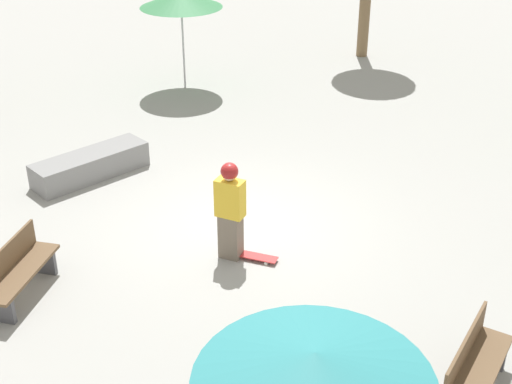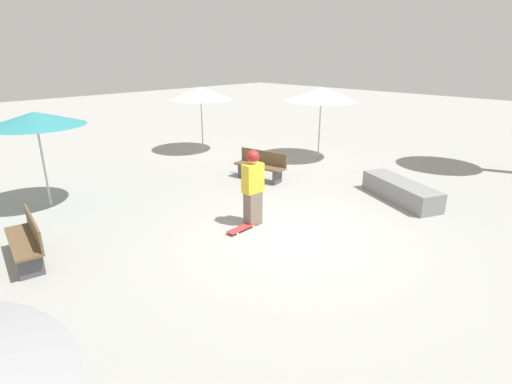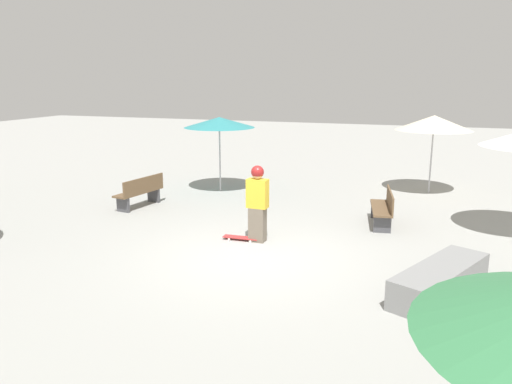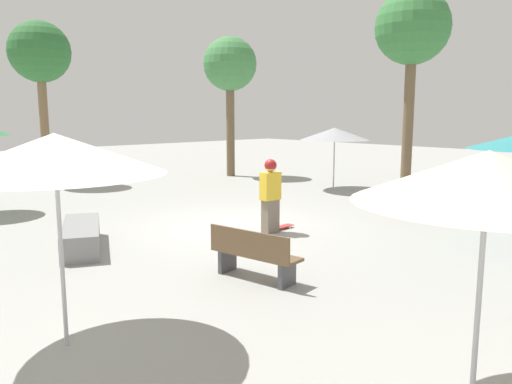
{
  "view_description": "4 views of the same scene",
  "coord_description": "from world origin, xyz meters",
  "px_view_note": "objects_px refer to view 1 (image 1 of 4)",
  "views": [
    {
      "loc": [
        -4.28,
        9.87,
        6.4
      ],
      "look_at": [
        -0.74,
        1.11,
        1.37
      ],
      "focal_mm": 50.0,
      "sensor_mm": 36.0,
      "label": 1
    },
    {
      "loc": [
        -5.96,
        -4.78,
        3.64
      ],
      "look_at": [
        0.02,
        1.12,
        0.66
      ],
      "focal_mm": 28.0,
      "sensor_mm": 36.0,
      "label": 2
    },
    {
      "loc": [
        3.16,
        -8.9,
        3.51
      ],
      "look_at": [
        -0.17,
        0.67,
        1.18
      ],
      "focal_mm": 35.0,
      "sensor_mm": 36.0,
      "label": 3
    },
    {
      "loc": [
        7.54,
        8.92,
        2.7
      ],
      "look_at": [
        -0.29,
        0.42,
        0.87
      ],
      "focal_mm": 35.0,
      "sensor_mm": 36.0,
      "label": 4
    }
  ],
  "objects_px": {
    "skateboard": "(253,256)",
    "shade_umbrella_teal": "(314,367)",
    "skater_main": "(230,208)",
    "bench_near": "(474,367)",
    "concrete_ledge": "(91,165)",
    "bench_far": "(18,272)"
  },
  "relations": [
    {
      "from": "bench_near",
      "to": "shade_umbrella_teal",
      "type": "height_order",
      "value": "shade_umbrella_teal"
    },
    {
      "from": "skater_main",
      "to": "bench_far",
      "type": "relative_size",
      "value": 1.02
    },
    {
      "from": "concrete_ledge",
      "to": "bench_far",
      "type": "relative_size",
      "value": 1.46
    },
    {
      "from": "skater_main",
      "to": "concrete_ledge",
      "type": "distance_m",
      "value": 4.13
    },
    {
      "from": "skateboard",
      "to": "bench_far",
      "type": "relative_size",
      "value": 0.49
    },
    {
      "from": "concrete_ledge",
      "to": "skater_main",
      "type": "bearing_deg",
      "value": 156.72
    },
    {
      "from": "concrete_ledge",
      "to": "bench_near",
      "type": "relative_size",
      "value": 1.46
    },
    {
      "from": "shade_umbrella_teal",
      "to": "skater_main",
      "type": "bearing_deg",
      "value": -57.73
    },
    {
      "from": "skateboard",
      "to": "bench_near",
      "type": "height_order",
      "value": "bench_near"
    },
    {
      "from": "skateboard",
      "to": "bench_far",
      "type": "bearing_deg",
      "value": -144.23
    },
    {
      "from": "skater_main",
      "to": "skateboard",
      "type": "relative_size",
      "value": 2.09
    },
    {
      "from": "concrete_ledge",
      "to": "bench_far",
      "type": "height_order",
      "value": "bench_far"
    },
    {
      "from": "bench_near",
      "to": "bench_far",
      "type": "xyz_separation_m",
      "value": [
        6.5,
        0.43,
        0.0
      ]
    },
    {
      "from": "concrete_ledge",
      "to": "bench_near",
      "type": "bearing_deg",
      "value": 156.71
    },
    {
      "from": "skateboard",
      "to": "bench_near",
      "type": "relative_size",
      "value": 0.49
    },
    {
      "from": "bench_far",
      "to": "shade_umbrella_teal",
      "type": "relative_size",
      "value": 0.71
    },
    {
      "from": "skater_main",
      "to": "bench_near",
      "type": "height_order",
      "value": "skater_main"
    },
    {
      "from": "skateboard",
      "to": "shade_umbrella_teal",
      "type": "relative_size",
      "value": 0.35
    },
    {
      "from": "skater_main",
      "to": "skateboard",
      "type": "bearing_deg",
      "value": 11.57
    },
    {
      "from": "skater_main",
      "to": "bench_far",
      "type": "height_order",
      "value": "skater_main"
    },
    {
      "from": "skateboard",
      "to": "concrete_ledge",
      "type": "relative_size",
      "value": 0.34
    },
    {
      "from": "concrete_ledge",
      "to": "bench_near",
      "type": "distance_m",
      "value": 8.45
    }
  ]
}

